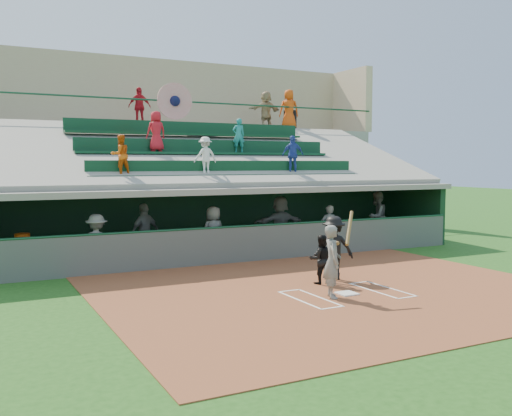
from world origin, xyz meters
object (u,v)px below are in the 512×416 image
batter_at_plate (333,261)px  water_cooler (22,241)px  white_table (21,259)px  trash_bin (290,120)px  catcher (321,259)px  home_plate (347,293)px

batter_at_plate → water_cooler: size_ratio=4.72×
white_table → trash_bin: bearing=41.4°
batter_at_plate → catcher: 1.51m
white_table → water_cooler: 0.53m
home_plate → water_cooler: (-6.43, 6.40, 0.85)m
home_plate → batter_at_plate: bearing=-165.6°
home_plate → trash_bin: bearing=65.0°
white_table → batter_at_plate: bearing=-33.2°
catcher → white_table: catcher is taller
water_cooler → white_table: bearing=111.9°
catcher → white_table: 8.40m
batter_at_plate → trash_bin: 14.94m
water_cooler → batter_at_plate: bearing=-47.7°
water_cooler → home_plate: bearing=-44.9°
home_plate → white_table: size_ratio=0.59×
catcher → white_table: bearing=-20.4°
white_table → catcher: bearing=-23.8°
home_plate → white_table: bearing=134.9°
home_plate → catcher: (0.09, 1.24, 0.60)m
home_plate → batter_at_plate: 0.97m
home_plate → catcher: bearing=85.7°
home_plate → water_cooler: 9.11m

